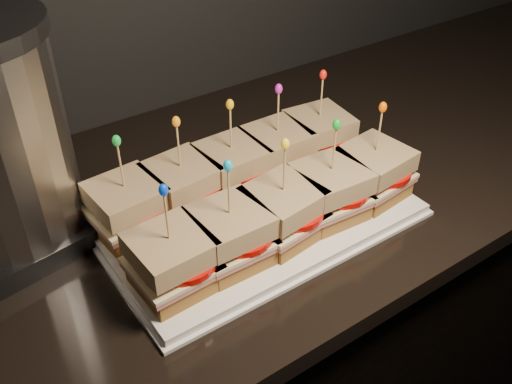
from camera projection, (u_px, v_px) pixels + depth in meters
cabinet at (344, 304)px, 1.40m from camera, size 2.32×0.64×0.90m
granite_slab at (365, 142)px, 1.12m from camera, size 2.36×0.68×0.03m
platter at (256, 215)px, 0.90m from camera, size 0.47×0.29×0.02m
platter_rim at (256, 218)px, 0.90m from camera, size 0.48×0.30×0.01m
sandwich_0_bread_bot at (131, 224)px, 0.84m from camera, size 0.10×0.10×0.03m
sandwich_0_ham at (129, 215)px, 0.83m from camera, size 0.11×0.11×0.01m
sandwich_0_cheese at (128, 211)px, 0.83m from camera, size 0.11×0.11×0.01m
sandwich_0_tomato at (137, 206)px, 0.83m from camera, size 0.09×0.09×0.01m
sandwich_0_bread_top at (126, 195)px, 0.81m from camera, size 0.10×0.10×0.03m
sandwich_0_pick at (121, 169)px, 0.79m from camera, size 0.00×0.00×0.09m
sandwich_0_frill at (116, 141)px, 0.76m from camera, size 0.01×0.01×0.02m
sandwich_1_bread_bot at (184, 203)px, 0.89m from camera, size 0.10×0.10×0.03m
sandwich_1_ham at (183, 194)px, 0.88m from camera, size 0.11×0.11×0.01m
sandwich_1_cheese at (183, 190)px, 0.87m from camera, size 0.11×0.11×0.01m
sandwich_1_tomato at (191, 185)px, 0.87m from camera, size 0.09×0.09×0.01m
sandwich_1_bread_top at (181, 175)px, 0.85m from camera, size 0.10×0.10×0.03m
sandwich_1_pick at (179, 149)px, 0.83m from camera, size 0.00×0.00×0.09m
sandwich_1_frill at (176, 122)px, 0.80m from camera, size 0.01×0.01×0.02m
sandwich_2_bread_bot at (232, 183)px, 0.93m from camera, size 0.10×0.10×0.03m
sandwich_2_ham at (232, 175)px, 0.92m from camera, size 0.11×0.10×0.01m
sandwich_2_cheese at (232, 171)px, 0.91m from camera, size 0.11×0.10×0.01m
sandwich_2_tomato at (240, 167)px, 0.91m from camera, size 0.09×0.09×0.01m
sandwich_2_bread_top at (231, 156)px, 0.90m from camera, size 0.10×0.10×0.03m
sandwich_2_pick at (231, 131)px, 0.87m from camera, size 0.00×0.00×0.09m
sandwich_2_frill at (230, 104)px, 0.84m from camera, size 0.01×0.01×0.02m
sandwich_3_bread_bot at (277, 166)px, 0.97m from camera, size 0.10×0.10×0.03m
sandwich_3_ham at (277, 157)px, 0.96m from camera, size 0.11×0.10×0.01m
sandwich_3_cheese at (277, 154)px, 0.95m from camera, size 0.11×0.10×0.01m
sandwich_3_tomato at (285, 150)px, 0.95m from camera, size 0.09×0.09×0.01m
sandwich_3_bread_top at (277, 139)px, 0.94m from camera, size 0.10×0.10×0.03m
sandwich_3_pick at (278, 114)px, 0.91m from camera, size 0.00×0.00×0.09m
sandwich_3_frill at (279, 89)px, 0.88m from camera, size 0.01×0.01×0.02m
sandwich_4_bread_bot at (317, 150)px, 1.01m from camera, size 0.10×0.10×0.03m
sandwich_4_ham at (318, 141)px, 1.00m from camera, size 0.11×0.11×0.01m
sandwich_4_cheese at (318, 138)px, 0.99m from camera, size 0.12×0.11×0.01m
sandwich_4_tomato at (326, 134)px, 0.99m from camera, size 0.09×0.09×0.01m
sandwich_4_bread_top at (319, 124)px, 0.98m from camera, size 0.11×0.11×0.03m
sandwich_4_pick at (321, 100)px, 0.95m from camera, size 0.00×0.00×0.09m
sandwich_4_frill at (323, 75)px, 0.92m from camera, size 0.01×0.01×0.02m
sandwich_5_bread_bot at (174, 277)px, 0.76m from camera, size 0.10×0.10×0.03m
sandwich_5_ham at (173, 268)px, 0.74m from camera, size 0.11×0.11×0.01m
sandwich_5_cheese at (172, 264)px, 0.74m from camera, size 0.11×0.11×0.01m
sandwich_5_tomato at (182, 259)px, 0.74m from camera, size 0.09×0.09×0.01m
sandwich_5_bread_top at (170, 248)px, 0.72m from camera, size 0.10×0.10×0.03m
sandwich_5_pick at (167, 220)px, 0.70m from camera, size 0.00×0.00×0.09m
sandwich_5_frill at (163, 190)px, 0.67m from camera, size 0.01×0.01×0.02m
sandwich_6_bread_bot at (231, 251)px, 0.80m from camera, size 0.10×0.10×0.03m
sandwich_6_ham at (231, 242)px, 0.79m from camera, size 0.11×0.10×0.01m
sandwich_6_cheese at (230, 238)px, 0.78m from camera, size 0.11×0.10×0.01m
sandwich_6_tomato at (240, 233)px, 0.78m from camera, size 0.09×0.09×0.01m
sandwich_6_bread_top at (230, 222)px, 0.76m from camera, size 0.10×0.10×0.03m
sandwich_6_pick at (229, 195)px, 0.74m from camera, size 0.00×0.00×0.09m
sandwich_6_frill at (228, 166)px, 0.71m from camera, size 0.01×0.01×0.02m
sandwich_7_bread_bot at (282, 227)px, 0.84m from camera, size 0.11×0.11×0.03m
sandwich_7_ham at (283, 218)px, 0.83m from camera, size 0.12×0.11×0.01m
sandwich_7_cheese at (283, 215)px, 0.82m from camera, size 0.12×0.11×0.01m
sandwich_7_tomato at (292, 210)px, 0.82m from camera, size 0.09×0.09×0.01m
sandwich_7_bread_top at (283, 199)px, 0.81m from camera, size 0.11×0.11×0.03m
sandwich_7_pick at (284, 172)px, 0.78m from camera, size 0.00×0.00×0.09m
sandwich_7_frill at (285, 144)px, 0.75m from camera, size 0.01×0.01×0.02m
sandwich_8_bread_bot at (329, 206)px, 0.88m from camera, size 0.10×0.10×0.03m
sandwich_8_ham at (330, 197)px, 0.87m from camera, size 0.11×0.11×0.01m
sandwich_8_cheese at (330, 194)px, 0.86m from camera, size 0.11×0.11×0.01m
sandwich_8_tomato at (339, 189)px, 0.86m from camera, size 0.09×0.09×0.01m
sandwich_8_bread_top at (331, 178)px, 0.85m from camera, size 0.10×0.10×0.03m
sandwich_8_pick at (334, 152)px, 0.82m from camera, size 0.00×0.00×0.09m
sandwich_8_frill at (337, 125)px, 0.79m from camera, size 0.01×0.01×0.02m
sandwich_9_bread_bot at (371, 187)px, 0.92m from camera, size 0.10×0.10×0.03m
sandwich_9_ham at (372, 178)px, 0.91m from camera, size 0.11×0.11×0.01m
sandwich_9_cheese at (373, 174)px, 0.91m from camera, size 0.12×0.11×0.01m
sandwich_9_tomato at (382, 170)px, 0.90m from camera, size 0.09×0.09×0.01m
sandwich_9_bread_top at (375, 159)px, 0.89m from camera, size 0.11×0.11×0.03m
sandwich_9_pick at (379, 134)px, 0.86m from camera, size 0.00×0.00×0.09m
sandwich_9_frill at (383, 107)px, 0.83m from camera, size 0.01×0.01×0.02m
appliance_base at (15, 229)px, 0.86m from camera, size 0.29×0.26×0.03m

